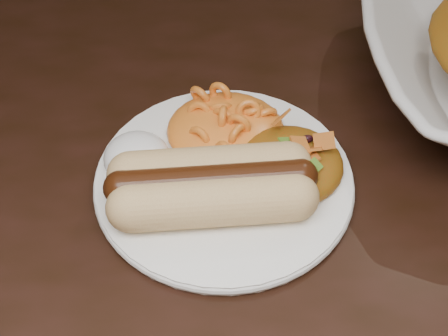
{
  "coord_description": "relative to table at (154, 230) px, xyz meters",
  "views": [
    {
      "loc": [
        0.04,
        -0.37,
        1.16
      ],
      "look_at": [
        0.06,
        -0.03,
        0.77
      ],
      "focal_mm": 55.0,
      "sensor_mm": 36.0,
      "label": 1
    }
  ],
  "objects": [
    {
      "name": "hotdog",
      "position": [
        0.05,
        -0.05,
        0.12
      ],
      "size": [
        0.13,
        0.07,
        0.04
      ],
      "rotation": [
        0.0,
        0.0,
        0.03
      ],
      "color": "#FBDA99",
      "rests_on": "plate"
    },
    {
      "name": "plate",
      "position": [
        0.06,
        -0.03,
        0.1
      ],
      "size": [
        0.26,
        0.26,
        0.01
      ],
      "primitive_type": "cylinder",
      "rotation": [
        0.0,
        0.0,
        -0.42
      ],
      "color": "white",
      "rests_on": "table"
    },
    {
      "name": "table",
      "position": [
        0.0,
        0.0,
        0.0
      ],
      "size": [
        1.6,
        0.9,
        0.75
      ],
      "color": "black",
      "rests_on": "floor"
    },
    {
      "name": "taco_salad",
      "position": [
        0.11,
        -0.02,
        0.12
      ],
      "size": [
        0.08,
        0.08,
        0.04
      ],
      "rotation": [
        0.0,
        0.0,
        0.07
      ],
      "color": "red",
      "rests_on": "plate"
    },
    {
      "name": "mac_and_cheese",
      "position": [
        0.07,
        0.02,
        0.12
      ],
      "size": [
        0.11,
        0.1,
        0.04
      ],
      "primitive_type": "ellipsoid",
      "rotation": [
        0.0,
        0.0,
        0.18
      ],
      "color": "#FF9540",
      "rests_on": "plate"
    },
    {
      "name": "sour_cream",
      "position": [
        -0.0,
        -0.01,
        0.12
      ],
      "size": [
        0.06,
        0.06,
        0.03
      ],
      "primitive_type": "ellipsoid",
      "rotation": [
        0.0,
        0.0,
        0.28
      ],
      "color": "white",
      "rests_on": "plate"
    }
  ]
}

